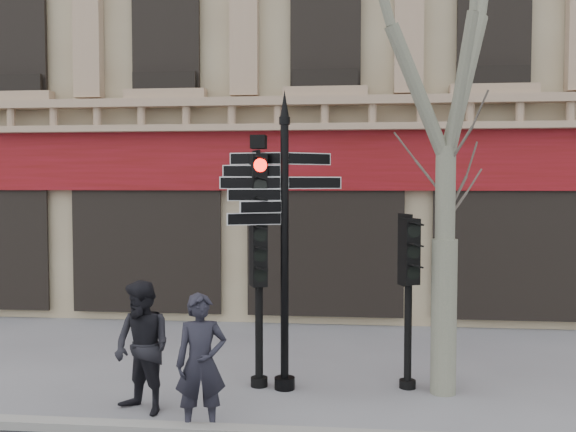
% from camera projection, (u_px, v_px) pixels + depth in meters
% --- Properties ---
extents(ground, '(80.00, 80.00, 0.00)m').
position_uv_depth(ground, '(309.00, 401.00, 9.17)').
color(ground, slate).
rests_on(ground, ground).
extents(building, '(28.00, 15.52, 18.00)m').
position_uv_depth(building, '(336.00, 4.00, 21.10)').
color(building, tan).
rests_on(building, ground).
extents(fingerpost, '(2.25, 2.25, 4.49)m').
position_uv_depth(fingerpost, '(285.00, 190.00, 9.54)').
color(fingerpost, black).
rests_on(fingerpost, ground).
extents(traffic_signal_main, '(0.50, 0.43, 3.83)m').
position_uv_depth(traffic_signal_main, '(259.00, 229.00, 9.70)').
color(traffic_signal_main, black).
rests_on(traffic_signal_main, ground).
extents(traffic_signal_secondary, '(0.52, 0.44, 2.59)m').
position_uv_depth(traffic_signal_secondary, '(409.00, 270.00, 9.64)').
color(traffic_signal_secondary, black).
rests_on(traffic_signal_secondary, ground).
extents(pedestrian_a, '(0.73, 0.58, 1.75)m').
position_uv_depth(pedestrian_a, '(201.00, 363.00, 7.97)').
color(pedestrian_a, black).
rests_on(pedestrian_a, ground).
extents(pedestrian_b, '(1.09, 1.02, 1.80)m').
position_uv_depth(pedestrian_b, '(142.00, 347.00, 8.65)').
color(pedestrian_b, black).
rests_on(pedestrian_b, ground).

